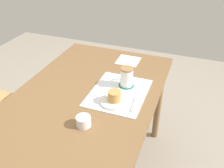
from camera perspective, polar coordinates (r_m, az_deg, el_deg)
The scene contains 9 objects.
dining_table at distance 1.45m, azimuth -5.77°, elevation -4.69°, with size 1.22×0.78×0.71m.
placemat at distance 1.41m, azimuth 1.53°, elevation -1.96°, with size 0.38×0.30×0.00m, color white.
pastry_plate at distance 1.33m, azimuth 0.53°, elevation -3.92°, with size 0.15×0.15×0.01m, color silver.
pastry at distance 1.31m, azimuth 0.54°, elevation -2.74°, with size 0.07×0.07×0.05m, color tan.
coffee_coaster at distance 1.46m, azimuth 3.30°, elevation -0.28°, with size 0.09×0.09×0.01m, color #196B4C.
coffee_mug at distance 1.43m, azimuth 3.40°, elevation 1.74°, with size 0.11×0.07×0.11m.
teaspoon at distance 1.31m, azimuth 4.99°, elevation -4.54°, with size 0.01×0.01×0.13m, color silver.
paper_napkin at distance 1.74m, azimuth 3.71°, elevation 5.34°, with size 0.15×0.15×0.00m, color white.
sugar_bowl at distance 1.18m, azimuth -6.54°, elevation -8.45°, with size 0.07×0.07×0.05m, color white.
Camera 1 is at (-1.03, -0.54, 1.51)m, focal length 40.00 mm.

